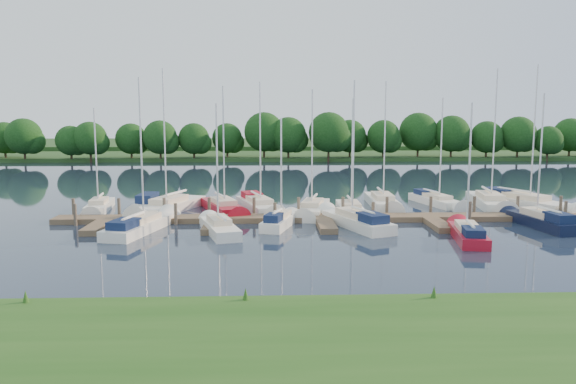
{
  "coord_description": "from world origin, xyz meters",
  "views": [
    {
      "loc": [
        -4.08,
        -33.58,
        8.03
      ],
      "look_at": [
        -2.6,
        8.0,
        2.2
      ],
      "focal_mm": 35.0,
      "sensor_mm": 36.0,
      "label": 1
    }
  ],
  "objects_px": {
    "motorboat": "(147,205)",
    "sailboat_s_2": "(280,222)",
    "sailboat_n_5": "(312,210)",
    "dock": "(323,220)",
    "sailboat_n_0": "(99,208)"
  },
  "relations": [
    {
      "from": "motorboat",
      "to": "sailboat_s_2",
      "type": "relative_size",
      "value": 0.72
    },
    {
      "from": "sailboat_n_0",
      "to": "motorboat",
      "type": "bearing_deg",
      "value": -178.36
    },
    {
      "from": "dock",
      "to": "sailboat_s_2",
      "type": "height_order",
      "value": "sailboat_s_2"
    },
    {
      "from": "sailboat_n_5",
      "to": "dock",
      "type": "bearing_deg",
      "value": 111.06
    },
    {
      "from": "sailboat_n_5",
      "to": "sailboat_s_2",
      "type": "distance_m",
      "value": 5.86
    },
    {
      "from": "motorboat",
      "to": "sailboat_n_5",
      "type": "relative_size",
      "value": 0.56
    },
    {
      "from": "sailboat_n_0",
      "to": "sailboat_s_2",
      "type": "relative_size",
      "value": 1.09
    },
    {
      "from": "dock",
      "to": "sailboat_n_5",
      "type": "relative_size",
      "value": 3.88
    },
    {
      "from": "motorboat",
      "to": "sailboat_n_0",
      "type": "bearing_deg",
      "value": 12.5
    },
    {
      "from": "dock",
      "to": "sailboat_s_2",
      "type": "bearing_deg",
      "value": -156.05
    },
    {
      "from": "sailboat_s_2",
      "to": "sailboat_n_0",
      "type": "bearing_deg",
      "value": 171.39
    },
    {
      "from": "dock",
      "to": "sailboat_n_0",
      "type": "bearing_deg",
      "value": 162.83
    },
    {
      "from": "motorboat",
      "to": "sailboat_s_2",
      "type": "distance_m",
      "value": 13.44
    },
    {
      "from": "sailboat_n_0",
      "to": "sailboat_s_2",
      "type": "bearing_deg",
      "value": 147.98
    },
    {
      "from": "motorboat",
      "to": "sailboat_s_2",
      "type": "height_order",
      "value": "sailboat_s_2"
    }
  ]
}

